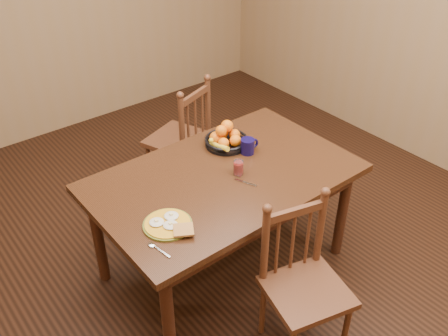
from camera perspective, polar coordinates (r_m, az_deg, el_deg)
room at (r=2.73m, az=0.00°, el=9.59°), size 4.52×5.02×2.72m
dining_table at (r=3.08m, az=0.00°, el=-2.08°), size 1.60×1.00×0.75m
chair_far at (r=3.97m, az=-4.92°, el=3.39°), size 0.54×0.53×0.95m
chair_near at (r=2.80m, az=9.05°, el=-12.98°), size 0.51×0.49×0.92m
breakfast_plate at (r=2.67m, az=-6.37°, el=-6.39°), size 0.26×0.31×0.04m
fork at (r=2.98m, az=2.20°, el=-1.40°), size 0.07×0.18×0.00m
spoon at (r=2.55m, az=-7.90°, el=-8.93°), size 0.04×0.16×0.01m
coffee_mug at (r=3.22m, az=2.77°, el=2.55°), size 0.13×0.09×0.10m
juice_glass at (r=3.02m, az=1.67°, el=0.02°), size 0.06×0.06×0.09m
fruit_bowl at (r=3.29m, az=0.20°, el=3.38°), size 0.29×0.29×0.17m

